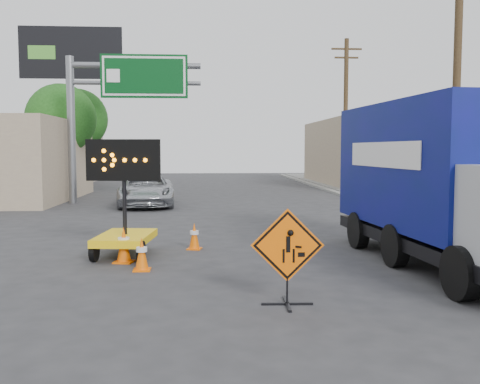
{
  "coord_description": "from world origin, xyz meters",
  "views": [
    {
      "loc": [
        -0.32,
        -7.36,
        2.52
      ],
      "look_at": [
        0.42,
        3.88,
        1.62
      ],
      "focal_mm": 40.0,
      "sensor_mm": 36.0,
      "label": 1
    }
  ],
  "objects": [
    {
      "name": "ground",
      "position": [
        0.0,
        0.0,
        0.0
      ],
      "size": [
        100.0,
        100.0,
        0.0
      ],
      "primitive_type": "plane",
      "color": "#2D2D30",
      "rests_on": "ground"
    },
    {
      "name": "pickup_truck",
      "position": [
        -2.94,
        16.7,
        0.71
      ],
      "size": [
        2.77,
        5.3,
        1.42
      ],
      "primitive_type": "imported",
      "rotation": [
        0.0,
        0.0,
        0.08
      ],
      "color": "#B2B5BA",
      "rests_on": "ground"
    },
    {
      "name": "arrow_board",
      "position": [
        -2.22,
        5.3,
        0.62
      ],
      "size": [
        1.74,
        2.05,
        2.76
      ],
      "rotation": [
        0.0,
        0.0,
        -0.11
      ],
      "color": "yellow",
      "rests_on": "ground"
    },
    {
      "name": "box_truck",
      "position": [
        4.82,
        3.78,
        1.62
      ],
      "size": [
        2.81,
        7.64,
        3.57
      ],
      "rotation": [
        0.0,
        0.0,
        0.07
      ],
      "color": "black",
      "rests_on": "ground"
    },
    {
      "name": "cone_b",
      "position": [
        -2.14,
        4.56,
        0.4
      ],
      "size": [
        0.48,
        0.48,
        0.8
      ],
      "rotation": [
        0.0,
        0.0,
        -0.2
      ],
      "color": "#FF6505",
      "rests_on": "ground"
    },
    {
      "name": "highway_gantry",
      "position": [
        -4.43,
        17.96,
        5.07
      ],
      "size": [
        6.18,
        0.38,
        6.9
      ],
      "color": "slate",
      "rests_on": "ground"
    },
    {
      "name": "utility_pole_far",
      "position": [
        8.0,
        24.0,
        4.68
      ],
      "size": [
        1.8,
        0.26,
        9.0
      ],
      "color": "#4B3920",
      "rests_on": "ground"
    },
    {
      "name": "construction_sign",
      "position": [
        1.0,
        1.08,
        0.83
      ],
      "size": [
        1.19,
        0.84,
        1.58
      ],
      "rotation": [
        0.0,
        0.0,
        -0.04
      ],
      "color": "black",
      "rests_on": "ground"
    },
    {
      "name": "tree_left_far",
      "position": [
        -9.0,
        30.0,
        4.6
      ],
      "size": [
        4.1,
        4.1,
        6.66
      ],
      "color": "#4B3920",
      "rests_on": "ground"
    },
    {
      "name": "cone_c",
      "position": [
        -0.6,
        6.06,
        0.34
      ],
      "size": [
        0.41,
        0.41,
        0.67
      ],
      "rotation": [
        0.0,
        0.0,
        -0.22
      ],
      "color": "#FF6505",
      "rests_on": "ground"
    },
    {
      "name": "curb_right",
      "position": [
        7.2,
        15.0,
        0.06
      ],
      "size": [
        0.4,
        60.0,
        0.12
      ],
      "primitive_type": "cube",
      "color": "gray",
      "rests_on": "ground"
    },
    {
      "name": "building_right_far",
      "position": [
        13.0,
        30.0,
        2.3
      ],
      "size": [
        10.0,
        14.0,
        4.6
      ],
      "primitive_type": "cube",
      "color": "tan",
      "rests_on": "ground"
    },
    {
      "name": "cone_a",
      "position": [
        -1.65,
        3.74,
        0.35
      ],
      "size": [
        0.36,
        0.36,
        0.7
      ],
      "rotation": [
        0.0,
        0.0,
        0.02
      ],
      "color": "#FF6505",
      "rests_on": "ground"
    },
    {
      "name": "billboard",
      "position": [
        -8.35,
        25.87,
        7.35
      ],
      "size": [
        6.1,
        0.54,
        9.85
      ],
      "color": "slate",
      "rests_on": "ground"
    },
    {
      "name": "tree_left_near",
      "position": [
        -8.0,
        22.0,
        4.16
      ],
      "size": [
        3.71,
        3.71,
        6.03
      ],
      "color": "#4B3920",
      "rests_on": "ground"
    },
    {
      "name": "utility_pole_near",
      "position": [
        8.0,
        10.0,
        4.68
      ],
      "size": [
        1.8,
        0.26,
        9.0
      ],
      "color": "#4B3920",
      "rests_on": "ground"
    },
    {
      "name": "sidewalk_right",
      "position": [
        9.5,
        15.0,
        0.07
      ],
      "size": [
        4.0,
        60.0,
        0.15
      ],
      "primitive_type": "cube",
      "color": "gray",
      "rests_on": "ground"
    },
    {
      "name": "storefront_left_far",
      "position": [
        -15.0,
        34.0,
        2.2
      ],
      "size": [
        12.0,
        10.0,
        4.4
      ],
      "primitive_type": "cube",
      "color": "#A9988D",
      "rests_on": "ground"
    }
  ]
}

